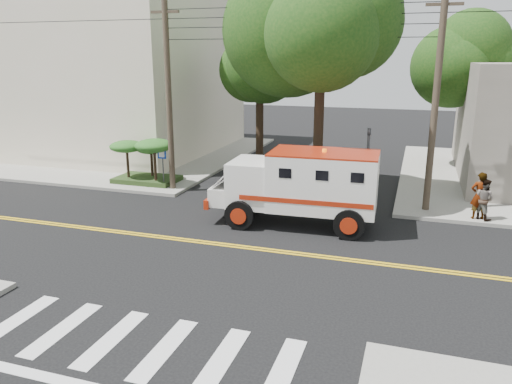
% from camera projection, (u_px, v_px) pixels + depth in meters
% --- Properties ---
extents(ground, '(100.00, 100.00, 0.00)m').
position_uv_depth(ground, '(237.00, 246.00, 17.56)').
color(ground, black).
rests_on(ground, ground).
extents(sidewalk_nw, '(17.00, 17.00, 0.15)m').
position_uv_depth(sidewalk_nw, '(120.00, 153.00, 33.95)').
color(sidewalk_nw, gray).
rests_on(sidewalk_nw, ground).
extents(building_left, '(16.00, 14.00, 10.00)m').
position_uv_depth(building_left, '(101.00, 76.00, 34.58)').
color(building_left, beige).
rests_on(building_left, sidewalk_nw).
extents(utility_pole_left, '(0.28, 0.28, 9.00)m').
position_uv_depth(utility_pole_left, '(169.00, 99.00, 23.54)').
color(utility_pole_left, '#382D23').
rests_on(utility_pole_left, ground).
extents(utility_pole_right, '(0.28, 0.28, 9.00)m').
position_uv_depth(utility_pole_right, '(435.00, 107.00, 20.17)').
color(utility_pole_right, '#382D23').
rests_on(utility_pole_right, ground).
extents(tree_main, '(6.08, 5.70, 9.85)m').
position_uv_depth(tree_main, '(331.00, 38.00, 20.77)').
color(tree_main, black).
rests_on(tree_main, ground).
extents(tree_left, '(4.48, 4.20, 7.70)m').
position_uv_depth(tree_left, '(264.00, 70.00, 27.65)').
color(tree_left, black).
rests_on(tree_left, ground).
extents(tree_right, '(4.80, 4.50, 8.20)m').
position_uv_depth(tree_right, '(483.00, 63.00, 27.76)').
color(tree_right, black).
rests_on(tree_right, ground).
extents(traffic_signal, '(0.15, 0.18, 3.60)m').
position_uv_depth(traffic_signal, '(367.00, 161.00, 20.97)').
color(traffic_signal, '#3F3F42').
rests_on(traffic_signal, ground).
extents(accessibility_sign, '(0.45, 0.10, 2.02)m').
position_uv_depth(accessibility_sign, '(163.00, 163.00, 24.71)').
color(accessibility_sign, '#3F3F42').
rests_on(accessibility_sign, ground).
extents(palm_planter, '(3.52, 2.63, 2.36)m').
position_uv_depth(palm_planter, '(145.00, 154.00, 25.42)').
color(palm_planter, '#1E3314').
rests_on(palm_planter, sidewalk_nw).
extents(armored_truck, '(6.64, 2.89, 2.98)m').
position_uv_depth(armored_truck, '(301.00, 183.00, 19.39)').
color(armored_truck, white).
rests_on(armored_truck, ground).
extents(pedestrian_a, '(0.78, 0.60, 1.92)m').
position_uv_depth(pedestrian_a, '(479.00, 196.00, 19.84)').
color(pedestrian_a, gray).
rests_on(pedestrian_a, sidewalk_ne).
extents(pedestrian_b, '(1.03, 1.00, 1.67)m').
position_uv_depth(pedestrian_b, '(484.00, 199.00, 19.82)').
color(pedestrian_b, gray).
rests_on(pedestrian_b, sidewalk_ne).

